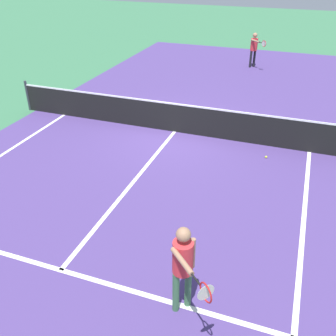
{
  "coord_description": "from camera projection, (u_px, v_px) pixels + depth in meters",
  "views": [
    {
      "loc": [
        3.56,
        -10.47,
        5.12
      ],
      "look_at": [
        1.17,
        -3.85,
        1.0
      ],
      "focal_mm": 40.57,
      "sensor_mm": 36.0,
      "label": 1
    }
  ],
  "objects": [
    {
      "name": "tennis_ball_near_net",
      "position": [
        266.0,
        157.0,
        10.6
      ],
      "size": [
        0.07,
        0.07,
        0.07
      ],
      "primitive_type": "sphere",
      "color": "#CCE033",
      "rests_on": "ground_plane"
    },
    {
      "name": "line_center_service",
      "position": [
        133.0,
        182.0,
        9.53
      ],
      "size": [
        0.1,
        6.4,
        0.01
      ],
      "primitive_type": "cube",
      "color": "white",
      "rests_on": "ground_plane"
    },
    {
      "name": "player_near",
      "position": [
        183.0,
        262.0,
        5.69
      ],
      "size": [
        0.81,
        1.01,
        1.64
      ],
      "color": "#3F7247",
      "rests_on": "ground_plane"
    },
    {
      "name": "net",
      "position": [
        175.0,
        117.0,
        11.88
      ],
      "size": [
        11.18,
        0.09,
        1.07
      ],
      "color": "#33383D",
      "rests_on": "ground_plane"
    },
    {
      "name": "line_service_near",
      "position": [
        61.0,
        270.0,
        6.93
      ],
      "size": [
        8.22,
        0.1,
        0.01
      ],
      "primitive_type": "cube",
      "color": "white",
      "rests_on": "ground_plane"
    },
    {
      "name": "player_far",
      "position": [
        254.0,
        46.0,
        18.13
      ],
      "size": [
        0.81,
        1.0,
        1.62
      ],
      "color": "black",
      "rests_on": "ground_plane"
    },
    {
      "name": "line_sideline_right",
      "position": [
        296.0,
        314.0,
        6.09
      ],
      "size": [
        0.1,
        11.89,
        0.01
      ],
      "primitive_type": "cube",
      "color": "white",
      "rests_on": "ground_plane"
    },
    {
      "name": "ground_plane",
      "position": [
        175.0,
        132.0,
        12.13
      ],
      "size": [
        60.0,
        60.0,
        0.0
      ],
      "primitive_type": "plane",
      "color": "#38724C"
    },
    {
      "name": "court_surface_inbounds",
      "position": [
        175.0,
        132.0,
        12.13
      ],
      "size": [
        10.62,
        24.4,
        0.0
      ],
      "primitive_type": "cube",
      "color": "#4C387A",
      "rests_on": "ground_plane"
    }
  ]
}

